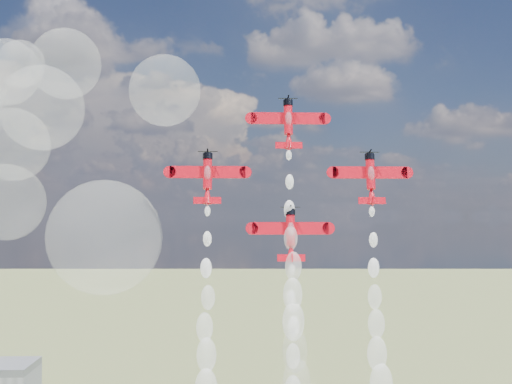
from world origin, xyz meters
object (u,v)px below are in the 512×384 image
(plane_left, at_px, (207,177))
(plane_slot, at_px, (291,233))
(plane_lead, at_px, (288,122))
(plane_right, at_px, (371,177))

(plane_left, distance_m, plane_slot, 17.90)
(plane_lead, relative_size, plane_slot, 1.00)
(plane_lead, height_order, plane_left, plane_lead)
(plane_right, distance_m, plane_slot, 17.90)
(plane_lead, distance_m, plane_slot, 20.52)
(plane_lead, relative_size, plane_left, 1.00)
(plane_left, bearing_deg, plane_right, 0.00)
(plane_lead, bearing_deg, plane_left, -171.88)
(plane_left, height_order, plane_slot, plane_left)
(plane_slot, bearing_deg, plane_right, 8.12)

